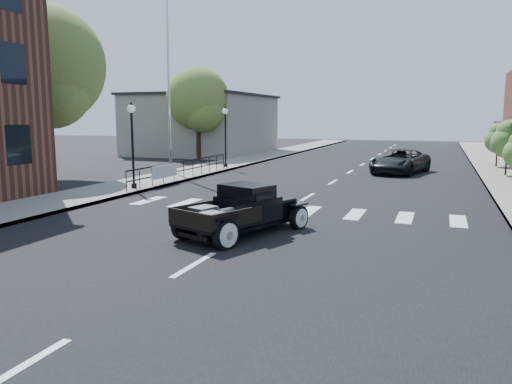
% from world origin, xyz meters
% --- Properties ---
extents(ground, '(120.00, 120.00, 0.00)m').
position_xyz_m(ground, '(0.00, 0.00, 0.00)').
color(ground, black).
rests_on(ground, ground).
extents(road, '(14.00, 80.00, 0.02)m').
position_xyz_m(road, '(0.00, 15.00, 0.01)').
color(road, black).
rests_on(road, ground).
extents(road_markings, '(12.00, 60.00, 0.06)m').
position_xyz_m(road_markings, '(0.00, 10.00, 0.00)').
color(road_markings, silver).
rests_on(road_markings, ground).
extents(sidewalk_left, '(3.00, 80.00, 0.15)m').
position_xyz_m(sidewalk_left, '(-8.50, 15.00, 0.07)').
color(sidewalk_left, gray).
rests_on(sidewalk_left, ground).
extents(low_building_left, '(10.00, 12.00, 5.00)m').
position_xyz_m(low_building_left, '(-15.00, 28.00, 2.50)').
color(low_building_left, gray).
rests_on(low_building_left, ground).
extents(railing, '(0.08, 10.00, 1.00)m').
position_xyz_m(railing, '(-7.30, 10.00, 0.65)').
color(railing, black).
rests_on(railing, sidewalk_left).
extents(banner, '(0.04, 2.20, 0.60)m').
position_xyz_m(banner, '(-7.22, 8.00, 0.45)').
color(banner, silver).
rests_on(banner, sidewalk_left).
extents(lamp_post_b, '(0.36, 0.36, 3.74)m').
position_xyz_m(lamp_post_b, '(-7.60, 6.00, 2.02)').
color(lamp_post_b, black).
rests_on(lamp_post_b, sidewalk_left).
extents(lamp_post_c, '(0.36, 0.36, 3.74)m').
position_xyz_m(lamp_post_c, '(-7.60, 16.00, 2.02)').
color(lamp_post_c, black).
rests_on(lamp_post_c, sidewalk_left).
extents(flagpole, '(0.12, 0.12, 12.78)m').
position_xyz_m(flagpole, '(-9.20, 12.00, 6.54)').
color(flagpole, silver).
rests_on(flagpole, sidewalk_left).
extents(big_tree_near, '(6.04, 6.04, 8.87)m').
position_xyz_m(big_tree_near, '(-14.00, 8.00, 4.43)').
color(big_tree_near, '#576C2E').
rests_on(big_tree_near, ground).
extents(big_tree_far, '(4.76, 4.76, 7.00)m').
position_xyz_m(big_tree_far, '(-12.50, 22.00, 3.50)').
color(big_tree_far, '#576C2E').
rests_on(big_tree_far, ground).
extents(small_tree_d, '(1.69, 1.69, 2.82)m').
position_xyz_m(small_tree_d, '(8.30, 17.07, 1.56)').
color(small_tree_d, '#466F32').
rests_on(small_tree_d, sidewalk_right).
extents(small_tree_e, '(1.57, 1.57, 2.62)m').
position_xyz_m(small_tree_e, '(8.30, 22.08, 1.46)').
color(small_tree_e, '#466F32').
rests_on(small_tree_e, sidewalk_right).
extents(hotrod_pickup, '(3.29, 4.54, 1.43)m').
position_xyz_m(hotrod_pickup, '(-0.08, 0.05, 0.71)').
color(hotrod_pickup, black).
rests_on(hotrod_pickup, ground).
extents(second_car, '(3.49, 5.39, 1.38)m').
position_xyz_m(second_car, '(2.82, 17.31, 0.69)').
color(second_car, black).
rests_on(second_car, ground).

